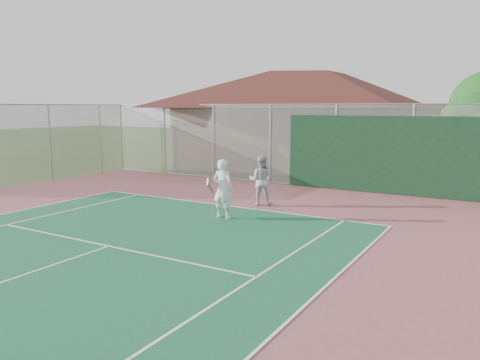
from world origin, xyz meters
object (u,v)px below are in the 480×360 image
(bleachers, at_px, (210,156))
(player_grey_back, at_px, (261,181))
(player_white_front, at_px, (223,189))
(clubhouse, at_px, (309,110))

(bleachers, bearing_deg, player_grey_back, -37.00)
(bleachers, height_order, player_grey_back, player_grey_back)
(bleachers, xyz_separation_m, player_grey_back, (7.77, -8.22, 0.27))
(player_grey_back, bearing_deg, bleachers, -64.49)
(player_grey_back, bearing_deg, player_white_front, 70.72)
(clubhouse, bearing_deg, player_grey_back, -88.34)
(clubhouse, distance_m, player_grey_back, 12.17)
(bleachers, bearing_deg, player_white_front, -44.26)
(bleachers, distance_m, player_white_front, 13.08)
(clubhouse, relative_size, bleachers, 5.14)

